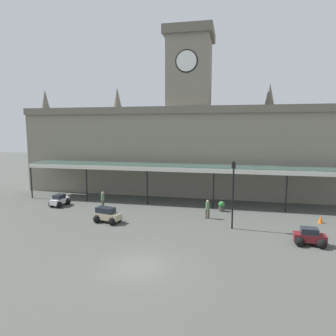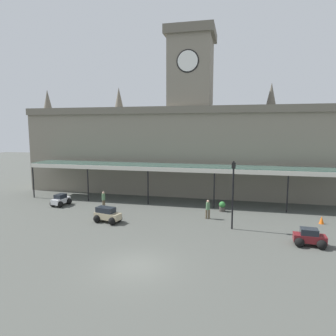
% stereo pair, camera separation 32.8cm
% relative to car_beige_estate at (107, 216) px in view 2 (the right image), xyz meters
% --- Properties ---
extents(ground_plane, '(140.00, 140.00, 0.00)m').
position_rel_car_beige_estate_xyz_m(ground_plane, '(5.03, -7.23, -0.56)').
color(ground_plane, '#4A4C47').
extents(station_building, '(40.15, 5.84, 19.05)m').
position_rel_car_beige_estate_xyz_m(station_building, '(5.03, 12.95, 5.44)').
color(station_building, gray).
rests_on(station_building, ground).
extents(entrance_canopy, '(34.20, 3.26, 4.02)m').
position_rel_car_beige_estate_xyz_m(entrance_canopy, '(5.03, 7.81, 3.31)').
color(entrance_canopy, '#38564C').
rests_on(entrance_canopy, ground).
extents(car_beige_estate, '(2.39, 1.86, 1.27)m').
position_rel_car_beige_estate_xyz_m(car_beige_estate, '(0.00, 0.00, 0.00)').
color(car_beige_estate, tan).
rests_on(car_beige_estate, ground).
extents(car_white_sedan, '(1.67, 2.14, 1.19)m').
position_rel_car_beige_estate_xyz_m(car_white_sedan, '(-6.96, 4.02, -0.06)').
color(car_white_sedan, silver).
rests_on(car_white_sedan, ground).
extents(car_maroon_sedan, '(2.10, 1.61, 1.19)m').
position_rel_car_beige_estate_xyz_m(car_maroon_sedan, '(15.43, -1.72, -0.06)').
color(car_maroon_sedan, maroon).
rests_on(car_maroon_sedan, ground).
extents(pedestrian_near_entrance, '(0.39, 0.34, 1.67)m').
position_rel_car_beige_estate_xyz_m(pedestrian_near_entrance, '(8.17, 2.87, 0.34)').
color(pedestrian_near_entrance, brown).
rests_on(pedestrian_near_entrance, ground).
extents(pedestrian_crossing_forecourt, '(0.34, 0.39, 1.67)m').
position_rel_car_beige_estate_xyz_m(pedestrian_crossing_forecourt, '(-2.24, 4.08, 0.34)').
color(pedestrian_crossing_forecourt, brown).
rests_on(pedestrian_crossing_forecourt, ground).
extents(victorian_lamppost, '(0.30, 0.30, 5.40)m').
position_rel_car_beige_estate_xyz_m(victorian_lamppost, '(10.29, 0.56, 2.76)').
color(victorian_lamppost, black).
rests_on(victorian_lamppost, ground).
extents(traffic_cone, '(0.40, 0.40, 0.65)m').
position_rel_car_beige_estate_xyz_m(traffic_cone, '(17.52, 3.54, -0.24)').
color(traffic_cone, orange).
rests_on(traffic_cone, ground).
extents(planter_forecourt_centre, '(0.60, 0.60, 0.96)m').
position_rel_car_beige_estate_xyz_m(planter_forecourt_centre, '(9.29, 5.51, -0.07)').
color(planter_forecourt_centre, '#47423D').
rests_on(planter_forecourt_centre, ground).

